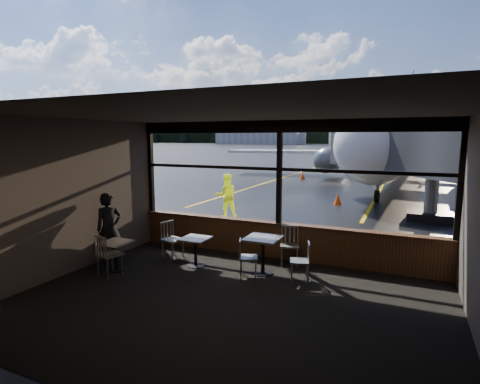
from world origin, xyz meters
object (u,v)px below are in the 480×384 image
Objects in this scene: cafe_table_mid at (196,252)px; chair_left_s at (110,255)px; chair_mid_w at (173,240)px; cafe_table_left at (116,256)px; jet_bridge at (430,153)px; chair_near_w at (248,258)px; cafe_table_near at (263,255)px; passenger at (109,228)px; chair_near_n at (290,246)px; cone_nose at (338,199)px; chair_near_e at (300,262)px; cone_wing at (303,176)px; airliner at (401,111)px; ground_crew at (226,196)px.

chair_left_s is at bearing -137.30° from cafe_table_mid.
cafe_table_mid is 0.74× the size of chair_mid_w.
jet_bridge is at bearing 49.68° from cafe_table_left.
chair_near_w is 0.90× the size of chair_mid_w.
cafe_table_near is 1.66m from cafe_table_mid.
cafe_table_mid is at bearing -45.92° from passenger.
chair_mid_w reaches higher than chair_near_n.
chair_near_w is 1.66× the size of cone_nose.
chair_near_e reaches higher than cafe_table_mid.
passenger is 11.36m from cone_nose.
jet_bridge is 9.23m from chair_mid_w.
passenger is at bearing 81.77° from chair_near_e.
cafe_table_left is 4.11m from chair_near_n.
cone_wing is at bearing 169.59° from chair_near_w.
chair_near_w reaches higher than cafe_table_mid.
passenger is at bearing -109.19° from cone_nose.
chair_near_w is 0.89× the size of chair_left_s.
cafe_table_near is at bearing 39.42° from chair_left_s.
airliner is 8.48m from cone_wing.
passenger is at bearing -103.38° from chair_near_w.
passenger reaches higher than cone_wing.
jet_bridge is 10.80m from chair_left_s.
cafe_table_near is at bearing -117.97° from jet_bridge.
cafe_table_mid is (-1.64, -0.22, -0.07)m from cafe_table_near.
cafe_table_near is 0.89× the size of chair_mid_w.
cafe_table_near reaches higher than cone_wing.
chair_near_n is 0.99× the size of chair_left_s.
chair_near_n is 0.55× the size of passenger.
chair_left_s is (-3.08, -1.54, 0.06)m from cafe_table_near.
passenger is (-4.62, -0.74, 0.44)m from chair_near_e.
cone_nose is at bearing -178.75° from chair_mid_w.
passenger reaches higher than cone_nose.
chair_left_s is at bearing -3.86° from chair_mid_w.
cafe_table_mid is at bearing -99.21° from cone_nose.
airliner is 25.01m from chair_left_s.
ground_crew reaches higher than chair_near_w.
chair_near_e is 1.01× the size of chair_near_w.
passenger is at bearing -37.68° from chair_mid_w.
chair_left_s is at bearing -72.61° from cafe_table_left.
cafe_table_mid is at bearing 55.54° from chair_left_s.
chair_near_e is at bearing -6.09° from cafe_table_near.
chair_near_w is (1.42, -0.09, 0.07)m from cafe_table_mid.
passenger is (-1.23, -0.92, 0.39)m from chair_mid_w.
cafe_table_mid is 2.24m from passenger.
chair_mid_w is at bearing -25.57° from passenger.
chair_near_e is at bearing -75.36° from cone_wing.
airliner reaches higher than chair_near_e.
passenger is at bearing -167.43° from cafe_table_near.
jet_bridge is 17.00× the size of cafe_table_left.
chair_mid_w is (-0.86, 0.30, 0.12)m from cafe_table_mid.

